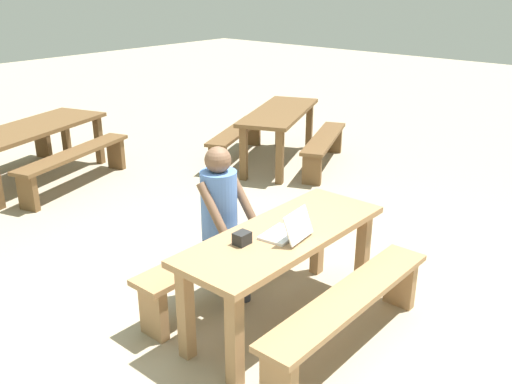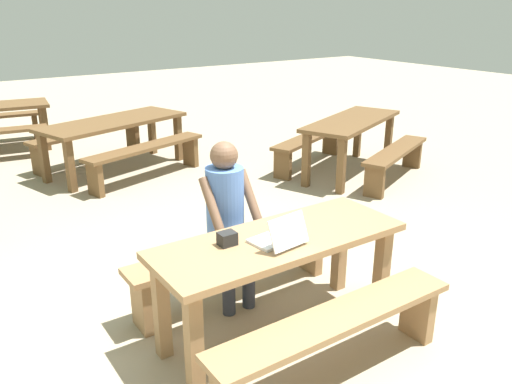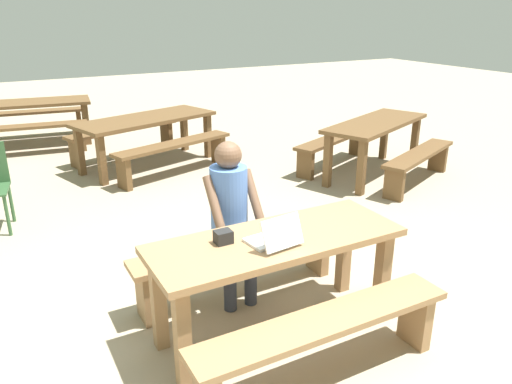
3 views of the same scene
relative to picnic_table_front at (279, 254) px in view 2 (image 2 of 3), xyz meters
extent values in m
plane|color=tan|center=(0.00, 0.00, -0.62)|extent=(30.00, 30.00, 0.00)
cube|color=#9E754C|center=(0.00, 0.00, 0.11)|extent=(1.77, 0.65, 0.05)
cube|color=#9E754C|center=(-0.78, -0.23, -0.27)|extent=(0.09, 0.09, 0.71)
cube|color=#9E754C|center=(0.78, -0.23, -0.27)|extent=(0.09, 0.09, 0.71)
cube|color=#9E754C|center=(-0.78, 0.23, -0.27)|extent=(0.09, 0.09, 0.71)
cube|color=#9E754C|center=(0.78, 0.23, -0.27)|extent=(0.09, 0.09, 0.71)
cube|color=#9E754C|center=(0.00, -0.58, -0.19)|extent=(1.77, 0.30, 0.05)
cube|color=#9E754C|center=(0.78, -0.58, -0.42)|extent=(0.08, 0.24, 0.41)
cube|color=#9E754C|center=(0.00, 0.58, -0.19)|extent=(1.77, 0.30, 0.05)
cube|color=#9E754C|center=(-0.78, 0.58, -0.42)|extent=(0.08, 0.24, 0.41)
cube|color=#9E754C|center=(0.78, 0.58, -0.42)|extent=(0.08, 0.24, 0.41)
cube|color=white|center=(-0.08, -0.03, 0.14)|extent=(0.32, 0.24, 0.02)
cube|color=white|center=(-0.06, -0.17, 0.25)|extent=(0.31, 0.12, 0.20)
cube|color=black|center=(-0.06, -0.16, 0.25)|extent=(0.28, 0.10, 0.18)
cube|color=black|center=(-0.36, 0.09, 0.18)|extent=(0.11, 0.09, 0.09)
cylinder|color=#333847|center=(-0.17, 0.40, -0.40)|extent=(0.10, 0.10, 0.46)
cylinder|color=#333847|center=(0.01, 0.40, -0.40)|extent=(0.10, 0.10, 0.46)
cube|color=#333847|center=(-0.08, 0.49, -0.13)|extent=(0.28, 0.28, 0.12)
cylinder|color=#517AC6|center=(-0.08, 0.58, 0.20)|extent=(0.29, 0.29, 0.57)
cylinder|color=brown|center=(-0.24, 0.48, 0.24)|extent=(0.07, 0.32, 0.41)
cylinder|color=brown|center=(0.09, 0.48, 0.24)|extent=(0.07, 0.32, 0.41)
sphere|color=brown|center=(-0.08, 0.58, 0.57)|extent=(0.21, 0.21, 0.21)
cube|color=brown|center=(3.05, 2.46, 0.11)|extent=(1.99, 1.35, 0.05)
cube|color=brown|center=(2.37, 1.91, -0.27)|extent=(0.12, 0.12, 0.71)
cube|color=brown|center=(3.91, 2.56, -0.27)|extent=(0.12, 0.12, 0.71)
cube|color=brown|center=(2.18, 2.36, -0.27)|extent=(0.12, 0.12, 0.71)
cube|color=brown|center=(3.73, 3.01, -0.27)|extent=(0.12, 0.12, 0.71)
cube|color=brown|center=(3.30, 1.87, -0.21)|extent=(1.67, 0.93, 0.05)
cube|color=brown|center=(2.61, 1.58, -0.43)|extent=(0.17, 0.25, 0.39)
cube|color=brown|center=(3.98, 2.15, -0.43)|extent=(0.17, 0.25, 0.39)
cube|color=brown|center=(2.80, 3.05, -0.21)|extent=(1.67, 0.93, 0.05)
cube|color=brown|center=(2.12, 2.77, -0.43)|extent=(0.17, 0.25, 0.39)
cube|color=brown|center=(3.48, 3.34, -0.43)|extent=(0.17, 0.25, 0.39)
cube|color=brown|center=(-0.13, 6.08, -0.28)|extent=(0.10, 0.10, 0.69)
cube|color=brown|center=(-0.06, 6.63, -0.28)|extent=(0.10, 0.10, 0.69)
cube|color=brown|center=(-0.27, 5.76, -0.41)|extent=(0.11, 0.25, 0.43)
cube|color=brown|center=(-0.11, 6.98, -0.41)|extent=(0.11, 0.25, 0.43)
cube|color=brown|center=(0.41, 4.39, 0.08)|extent=(2.17, 1.35, 0.05)
cube|color=brown|center=(-0.37, 3.84, -0.29)|extent=(0.11, 0.11, 0.67)
cube|color=brown|center=(1.37, 4.37, -0.29)|extent=(0.11, 0.11, 0.67)
cube|color=brown|center=(-0.55, 4.40, -0.29)|extent=(0.11, 0.11, 0.67)
cube|color=brown|center=(1.19, 4.94, -0.29)|extent=(0.11, 0.11, 0.67)
cube|color=brown|center=(0.60, 3.77, -0.18)|extent=(1.83, 0.82, 0.05)
cube|color=brown|center=(-0.17, 3.53, -0.41)|extent=(0.15, 0.25, 0.42)
cube|color=brown|center=(1.38, 4.01, -0.41)|extent=(0.15, 0.25, 0.42)
cube|color=brown|center=(0.22, 5.01, -0.18)|extent=(1.83, 0.82, 0.05)
cube|color=brown|center=(-0.56, 4.77, -0.41)|extent=(0.15, 0.25, 0.42)
cube|color=brown|center=(0.99, 5.25, -0.41)|extent=(0.15, 0.25, 0.42)
camera|label=1|loc=(-2.93, -2.25, 1.87)|focal=39.05mm
camera|label=2|loc=(-1.91, -2.54, 1.61)|focal=36.45mm
camera|label=3|loc=(-1.59, -2.63, 1.61)|focal=35.03mm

